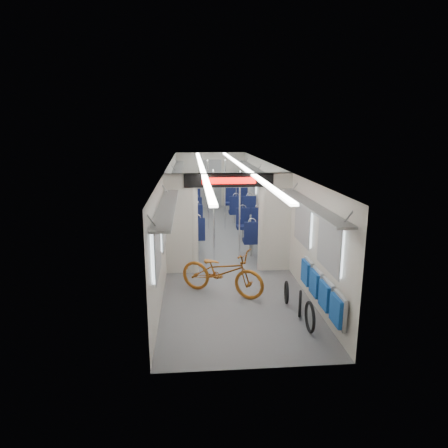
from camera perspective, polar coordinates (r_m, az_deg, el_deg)
name	(u,v)px	position (r m, az deg, el deg)	size (l,w,h in m)	color
carriage	(222,196)	(10.82, -0.23, 4.06)	(12.00, 12.02, 2.31)	#515456
bicycle	(222,272)	(8.07, -0.30, -6.84)	(0.63, 1.80, 0.95)	#925015
flip_bench	(321,289)	(7.16, 13.67, -9.05)	(0.12, 2.11, 0.52)	gray
bike_hoop_a	(310,318)	(6.88, 12.15, -13.05)	(0.53, 0.53, 0.05)	black
bike_hoop_b	(300,305)	(7.37, 10.80, -11.28)	(0.49, 0.49, 0.05)	black
bike_hoop_c	(286,294)	(7.85, 8.91, -9.80)	(0.45, 0.45, 0.05)	black
seat_bay_near_left	(189,226)	(11.60, -5.09, -0.24)	(0.89, 1.99, 1.07)	#0D143A
seat_bay_near_right	(255,229)	(11.24, 4.48, -0.72)	(0.88, 1.91, 1.05)	#0D143A
seat_bay_far_left	(189,205)	(14.70, -5.05, 2.75)	(0.91, 2.09, 1.10)	#0D143A
seat_bay_far_right	(239,204)	(14.87, 2.18, 2.93)	(0.92, 2.12, 1.11)	#0D143A
stanchion_near_left	(214,216)	(9.97, -1.45, 1.17)	(0.04, 0.04, 2.30)	silver
stanchion_near_right	(239,218)	(9.77, 2.23, 0.92)	(0.04, 0.04, 2.30)	silver
stanchion_far_left	(208,195)	(13.14, -2.28, 4.18)	(0.04, 0.04, 2.30)	silver
stanchion_far_right	(225,195)	(13.14, 0.15, 4.20)	(0.04, 0.04, 2.30)	silver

